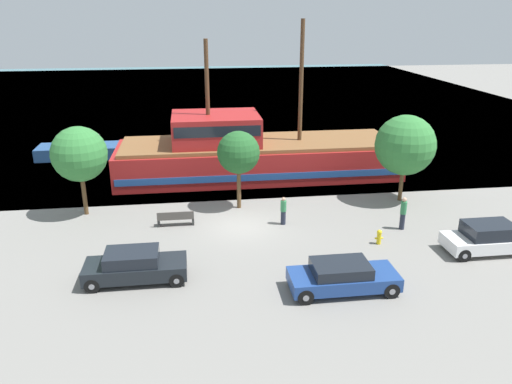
{
  "coord_description": "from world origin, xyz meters",
  "views": [
    {
      "loc": [
        -2.54,
        -24.77,
        11.02
      ],
      "look_at": [
        1.06,
        2.0,
        1.2
      ],
      "focal_mm": 35.0,
      "sensor_mm": 36.0,
      "label": 1
    }
  ],
  "objects_px": {
    "bench_promenade_east": "(176,218)",
    "fire_hydrant": "(379,236)",
    "pirate_ship": "(253,154)",
    "pedestrian_walking_near": "(403,213)",
    "parked_car_curb_front": "(135,266)",
    "parked_car_curb_rear": "(490,238)",
    "parked_car_curb_mid": "(342,277)",
    "pedestrian_walking_far": "(283,211)",
    "moored_boat_dockside": "(85,149)"
  },
  "relations": [
    {
      "from": "parked_car_curb_rear",
      "to": "pedestrian_walking_near",
      "type": "bearing_deg",
      "value": 134.81
    },
    {
      "from": "moored_boat_dockside",
      "to": "pirate_ship",
      "type": "bearing_deg",
      "value": -27.19
    },
    {
      "from": "pedestrian_walking_far",
      "to": "moored_boat_dockside",
      "type": "bearing_deg",
      "value": 130.8
    },
    {
      "from": "moored_boat_dockside",
      "to": "parked_car_curb_rear",
      "type": "relative_size",
      "value": 1.7
    },
    {
      "from": "pirate_ship",
      "to": "parked_car_curb_front",
      "type": "height_order",
      "value": "pirate_ship"
    },
    {
      "from": "pedestrian_walking_far",
      "to": "parked_car_curb_front",
      "type": "bearing_deg",
      "value": -145.52
    },
    {
      "from": "moored_boat_dockside",
      "to": "bench_promenade_east",
      "type": "height_order",
      "value": "moored_boat_dockside"
    },
    {
      "from": "fire_hydrant",
      "to": "pedestrian_walking_far",
      "type": "height_order",
      "value": "pedestrian_walking_far"
    },
    {
      "from": "moored_boat_dockside",
      "to": "parked_car_curb_rear",
      "type": "bearing_deg",
      "value": -41.52
    },
    {
      "from": "moored_boat_dockside",
      "to": "fire_hydrant",
      "type": "xyz_separation_m",
      "value": [
        17.53,
        -18.4,
        -0.21
      ]
    },
    {
      "from": "pirate_ship",
      "to": "bench_promenade_east",
      "type": "xyz_separation_m",
      "value": [
        -5.32,
        -8.23,
        -1.15
      ]
    },
    {
      "from": "pirate_ship",
      "to": "parked_car_curb_mid",
      "type": "distance_m",
      "value": 16.04
    },
    {
      "from": "bench_promenade_east",
      "to": "pedestrian_walking_far",
      "type": "bearing_deg",
      "value": -5.49
    },
    {
      "from": "parked_car_curb_rear",
      "to": "bench_promenade_east",
      "type": "bearing_deg",
      "value": 161.14
    },
    {
      "from": "moored_boat_dockside",
      "to": "bench_promenade_east",
      "type": "xyz_separation_m",
      "value": [
        7.4,
        -14.77,
        -0.17
      ]
    },
    {
      "from": "pirate_ship",
      "to": "parked_car_curb_front",
      "type": "bearing_deg",
      "value": -116.56
    },
    {
      "from": "parked_car_curb_mid",
      "to": "fire_hydrant",
      "type": "bearing_deg",
      "value": 52.28
    },
    {
      "from": "fire_hydrant",
      "to": "parked_car_curb_rear",
      "type": "bearing_deg",
      "value": -17.09
    },
    {
      "from": "parked_car_curb_front",
      "to": "bench_promenade_east",
      "type": "bearing_deg",
      "value": 73.98
    },
    {
      "from": "parked_car_curb_mid",
      "to": "pedestrian_walking_far",
      "type": "height_order",
      "value": "pedestrian_walking_far"
    },
    {
      "from": "pirate_ship",
      "to": "parked_car_curb_rear",
      "type": "bearing_deg",
      "value": -53.86
    },
    {
      "from": "moored_boat_dockside",
      "to": "pedestrian_walking_near",
      "type": "height_order",
      "value": "pedestrian_walking_near"
    },
    {
      "from": "parked_car_curb_front",
      "to": "bench_promenade_east",
      "type": "relative_size",
      "value": 2.2
    },
    {
      "from": "pirate_ship",
      "to": "parked_car_curb_front",
      "type": "xyz_separation_m",
      "value": [
        -6.96,
        -13.91,
        -0.91
      ]
    },
    {
      "from": "parked_car_curb_rear",
      "to": "fire_hydrant",
      "type": "distance_m",
      "value": 5.21
    },
    {
      "from": "pirate_ship",
      "to": "fire_hydrant",
      "type": "bearing_deg",
      "value": -67.93
    },
    {
      "from": "fire_hydrant",
      "to": "pedestrian_walking_far",
      "type": "bearing_deg",
      "value": 144.51
    },
    {
      "from": "fire_hydrant",
      "to": "bench_promenade_east",
      "type": "height_order",
      "value": "bench_promenade_east"
    },
    {
      "from": "parked_car_curb_front",
      "to": "pedestrian_walking_near",
      "type": "distance_m",
      "value": 14.13
    },
    {
      "from": "parked_car_curb_mid",
      "to": "pedestrian_walking_far",
      "type": "distance_m",
      "value": 7.23
    },
    {
      "from": "fire_hydrant",
      "to": "bench_promenade_east",
      "type": "distance_m",
      "value": 10.77
    },
    {
      "from": "pirate_ship",
      "to": "pedestrian_walking_far",
      "type": "distance_m",
      "value": 8.84
    },
    {
      "from": "pedestrian_walking_near",
      "to": "fire_hydrant",
      "type": "bearing_deg",
      "value": -139.98
    },
    {
      "from": "pirate_ship",
      "to": "fire_hydrant",
      "type": "relative_size",
      "value": 27.26
    },
    {
      "from": "parked_car_curb_front",
      "to": "parked_car_curb_rear",
      "type": "relative_size",
      "value": 0.98
    },
    {
      "from": "pirate_ship",
      "to": "moored_boat_dockside",
      "type": "bearing_deg",
      "value": 152.81
    },
    {
      "from": "fire_hydrant",
      "to": "pedestrian_walking_near",
      "type": "bearing_deg",
      "value": 40.02
    },
    {
      "from": "parked_car_curb_front",
      "to": "pedestrian_walking_far",
      "type": "relative_size",
      "value": 2.77
    },
    {
      "from": "fire_hydrant",
      "to": "bench_promenade_east",
      "type": "xyz_separation_m",
      "value": [
        -10.13,
        3.63,
        0.04
      ]
    },
    {
      "from": "parked_car_curb_front",
      "to": "parked_car_curb_rear",
      "type": "distance_m",
      "value": 16.74
    },
    {
      "from": "moored_boat_dockside",
      "to": "pedestrian_walking_far",
      "type": "height_order",
      "value": "moored_boat_dockside"
    },
    {
      "from": "moored_boat_dockside",
      "to": "parked_car_curb_mid",
      "type": "bearing_deg",
      "value": -57.35
    },
    {
      "from": "parked_car_curb_mid",
      "to": "moored_boat_dockside",
      "type": "bearing_deg",
      "value": 122.65
    },
    {
      "from": "parked_car_curb_rear",
      "to": "pedestrian_walking_far",
      "type": "height_order",
      "value": "pedestrian_walking_far"
    },
    {
      "from": "pedestrian_walking_near",
      "to": "parked_car_curb_rear",
      "type": "bearing_deg",
      "value": -45.19
    },
    {
      "from": "parked_car_curb_rear",
      "to": "pirate_ship",
      "type": "bearing_deg",
      "value": 126.14
    },
    {
      "from": "pedestrian_walking_near",
      "to": "pedestrian_walking_far",
      "type": "height_order",
      "value": "pedestrian_walking_near"
    },
    {
      "from": "moored_boat_dockside",
      "to": "pedestrian_walking_near",
      "type": "xyz_separation_m",
      "value": [
        19.42,
        -16.82,
        0.3
      ]
    },
    {
      "from": "bench_promenade_east",
      "to": "fire_hydrant",
      "type": "bearing_deg",
      "value": -19.71
    },
    {
      "from": "parked_car_curb_mid",
      "to": "pedestrian_walking_near",
      "type": "relative_size",
      "value": 2.49
    }
  ]
}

